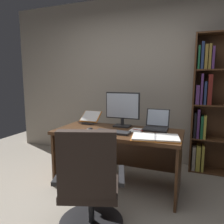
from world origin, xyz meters
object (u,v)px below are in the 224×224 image
object	(u,v)px
notepad	(136,130)
pen	(138,130)
office_chair	(90,190)
open_binder	(155,137)
bookshelf	(216,106)
computer_mouse	(90,129)
keyboard	(112,132)
laptop	(156,125)
reading_stand_with_book	(90,118)
monitor	(122,109)
desk	(120,144)

from	to	relation	value
notepad	pen	world-z (taller)	pen
office_chair	open_binder	world-z (taller)	office_chair
bookshelf	computer_mouse	xyz separation A→B (m)	(-1.48, -1.05, -0.24)
office_chair	notepad	bearing A→B (deg)	61.77
bookshelf	office_chair	xyz separation A→B (m)	(-1.10, -1.81, -0.58)
bookshelf	keyboard	world-z (taller)	bookshelf
keyboard	laptop	bearing A→B (deg)	40.24
computer_mouse	reading_stand_with_book	world-z (taller)	reading_stand_with_book
open_binder	notepad	bearing A→B (deg)	127.10
monitor	bookshelf	bearing A→B (deg)	29.56
bookshelf	notepad	world-z (taller)	bookshelf
keyboard	computer_mouse	size ratio (longest dim) A/B	4.04
laptop	open_binder	distance (m)	0.44
bookshelf	pen	bearing A→B (deg)	-137.87
computer_mouse	open_binder	xyz separation A→B (m)	(0.82, -0.05, -0.01)
computer_mouse	reading_stand_with_book	size ratio (longest dim) A/B	0.38
notepad	pen	distance (m)	0.02
notepad	pen	bearing A→B (deg)	0.00
reading_stand_with_book	open_binder	size ratio (longest dim) A/B	0.49
keyboard	pen	size ratio (longest dim) A/B	3.00
pen	reading_stand_with_book	bearing A→B (deg)	164.13
computer_mouse	laptop	bearing A→B (deg)	27.02
reading_stand_with_book	pen	size ratio (longest dim) A/B	1.98
reading_stand_with_book	open_binder	bearing A→B (deg)	-24.89
computer_mouse	open_binder	world-z (taller)	computer_mouse
monitor	pen	distance (m)	0.38
desk	pen	xyz separation A→B (m)	(0.24, -0.00, 0.22)
desk	laptop	xyz separation A→B (m)	(0.44, 0.17, 0.25)
desk	monitor	distance (m)	0.47
bookshelf	notepad	distance (m)	1.29
reading_stand_with_book	notepad	distance (m)	0.79
keyboard	open_binder	xyz separation A→B (m)	(0.52, -0.05, -0.00)
computer_mouse	keyboard	bearing A→B (deg)	0.00
laptop	bookshelf	bearing A→B (deg)	42.29
notepad	office_chair	bearing A→B (deg)	-99.11
reading_stand_with_book	computer_mouse	bearing A→B (deg)	-63.60
reading_stand_with_book	pen	world-z (taller)	reading_stand_with_book
reading_stand_with_book	pen	bearing A→B (deg)	-15.87
bookshelf	notepad	size ratio (longest dim) A/B	9.53
monitor	laptop	bearing A→B (deg)	1.03
monitor	pen	bearing A→B (deg)	-32.60
computer_mouse	notepad	distance (m)	0.58
keyboard	notepad	bearing A→B (deg)	41.53
monitor	open_binder	bearing A→B (deg)	-39.22
desk	laptop	size ratio (longest dim) A/B	4.89
keyboard	reading_stand_with_book	world-z (taller)	reading_stand_with_book
bookshelf	computer_mouse	bearing A→B (deg)	-144.77
desk	reading_stand_with_book	bearing A→B (deg)	157.65
office_chair	keyboard	distance (m)	0.84
laptop	computer_mouse	world-z (taller)	laptop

